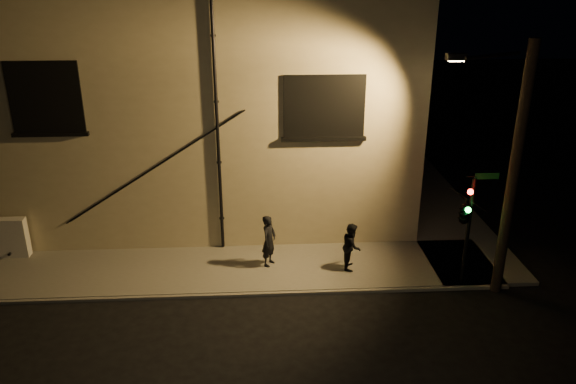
{
  "coord_description": "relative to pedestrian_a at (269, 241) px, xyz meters",
  "views": [
    {
      "loc": [
        -0.57,
        -14.44,
        9.08
      ],
      "look_at": [
        0.38,
        1.8,
        2.57
      ],
      "focal_mm": 35.0,
      "sensor_mm": 36.0,
      "label": 1
    }
  ],
  "objects": [
    {
      "name": "pedestrian_a",
      "position": [
        0.0,
        0.0,
        0.0
      ],
      "size": [
        0.66,
        0.74,
        1.71
      ],
      "primitive_type": "imported",
      "rotation": [
        0.0,
        0.0,
        1.07
      ],
      "color": "black",
      "rests_on": "sidewalk"
    },
    {
      "name": "pedestrian_b",
      "position": [
        2.61,
        -0.35,
        -0.09
      ],
      "size": [
        0.72,
        0.85,
        1.53
      ],
      "primitive_type": "imported",
      "rotation": [
        0.0,
        0.0,
        1.37
      ],
      "color": "black",
      "rests_on": "sidewalk"
    },
    {
      "name": "ground",
      "position": [
        0.24,
        -1.63,
        -0.97
      ],
      "size": [
        90.0,
        90.0,
        0.0
      ],
      "primitive_type": "plane",
      "color": "black"
    },
    {
      "name": "traffic_signal",
      "position": [
        5.7,
        -1.44,
        1.5
      ],
      "size": [
        1.34,
        2.07,
        3.5
      ],
      "color": "black",
      "rests_on": "sidewalk"
    },
    {
      "name": "building",
      "position": [
        -2.76,
        7.37,
        3.43
      ],
      "size": [
        16.2,
        12.23,
        8.8
      ],
      "color": "#C1B28A",
      "rests_on": "ground"
    },
    {
      "name": "streetlamp_pole",
      "position": [
        6.72,
        -1.71,
        2.95
      ],
      "size": [
        2.03,
        1.39,
        7.43
      ],
      "color": "black",
      "rests_on": "ground"
    },
    {
      "name": "sidewalk",
      "position": [
        1.46,
        2.76,
        -0.91
      ],
      "size": [
        21.0,
        16.0,
        0.12
      ],
      "color": "#636059",
      "rests_on": "ground"
    }
  ]
}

